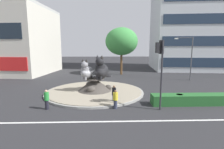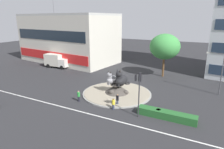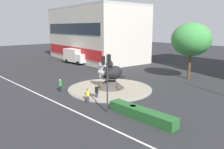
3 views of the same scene
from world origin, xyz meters
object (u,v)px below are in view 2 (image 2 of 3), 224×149
delivery_box_truck (56,61)px  cat_statue_grey (111,79)px  traffic_light_mast (139,85)px  litter_bin (158,113)px  pedestrian_black_shirt (117,100)px  pedestrian_yellow_shirt (113,104)px  shophouse_block (68,38)px  cat_statue_black (121,79)px  broadleaf_tree_behind_island (165,47)px  pedestrian_green_shirt (79,96)px  streetlight_arm (220,70)px

delivery_box_truck → cat_statue_grey: bearing=-27.3°
traffic_light_mast → litter_bin: traffic_light_mast is taller
cat_statue_grey → pedestrian_black_shirt: cat_statue_grey is taller
pedestrian_yellow_shirt → litter_bin: 5.74m
cat_statue_grey → shophouse_block: size_ratio=0.08×
cat_statue_black → broadleaf_tree_behind_island: 14.01m
broadleaf_tree_behind_island → pedestrian_green_shirt: size_ratio=5.31×
shophouse_block → pedestrian_yellow_shirt: bearing=-34.0°
cat_statue_grey → traffic_light_mast: 8.37m
shophouse_block → streetlight_arm: shophouse_block is taller
cat_statue_grey → pedestrian_green_shirt: 5.80m
pedestrian_black_shirt → delivery_box_truck: size_ratio=0.26×
traffic_light_mast → pedestrian_green_shirt: size_ratio=3.40×
shophouse_block → litter_bin: shophouse_block is taller
pedestrian_black_shirt → pedestrian_yellow_shirt: bearing=164.8°
broadleaf_tree_behind_island → pedestrian_yellow_shirt: broadleaf_tree_behind_island is taller
cat_statue_grey → broadleaf_tree_behind_island: size_ratio=0.26×
cat_statue_black → shophouse_block: 28.99m
delivery_box_truck → traffic_light_mast: bearing=-31.3°
cat_statue_black → pedestrian_black_shirt: (1.21, -3.68, -1.68)m
cat_statue_grey → litter_bin: cat_statue_grey is taller
cat_statue_black → delivery_box_truck: (-21.35, 8.94, -0.85)m
cat_statue_black → streetlight_arm: size_ratio=0.40×
traffic_light_mast → pedestrian_yellow_shirt: size_ratio=3.55×
pedestrian_yellow_shirt → pedestrian_black_shirt: bearing=-48.3°
pedestrian_yellow_shirt → broadleaf_tree_behind_island: bearing=-57.4°
litter_bin → traffic_light_mast: bearing=-151.5°
streetlight_arm → pedestrian_yellow_shirt: 17.30m
cat_statue_grey → pedestrian_green_shirt: (-2.70, -4.89, -1.54)m
cat_statue_grey → delivery_box_truck: bearing=-93.2°
broadleaf_tree_behind_island → pedestrian_yellow_shirt: 19.00m
cat_statue_black → litter_bin: 8.34m
broadleaf_tree_behind_island → pedestrian_black_shirt: 17.74m
streetlight_arm → pedestrian_black_shirt: size_ratio=3.97×
cat_statue_grey → traffic_light_mast: traffic_light_mast is taller
pedestrian_green_shirt → streetlight_arm: bearing=64.8°
cat_statue_grey → pedestrian_black_shirt: (2.79, -3.57, -1.53)m
broadleaf_tree_behind_island → litter_bin: 18.53m
traffic_light_mast → shophouse_block: 35.80m
pedestrian_yellow_shirt → delivery_box_truck: (-22.62, 13.94, 0.88)m
cat_statue_grey → delivery_box_truck: (-19.77, 9.05, -0.70)m
streetlight_arm → delivery_box_truck: streetlight_arm is taller
litter_bin → broadleaf_tree_behind_island: bearing=101.8°
broadleaf_tree_behind_island → streetlight_arm: bearing=-31.2°
cat_statue_grey → broadleaf_tree_behind_island: (4.92, 13.24, 3.70)m
cat_statue_black → litter_bin: size_ratio=2.88×
cat_statue_grey → pedestrian_yellow_shirt: bearing=51.6°
cat_statue_grey → traffic_light_mast: (6.33, -5.23, 1.63)m
pedestrian_green_shirt → cat_statue_grey: bearing=90.9°
traffic_light_mast → litter_bin: bearing=-70.6°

